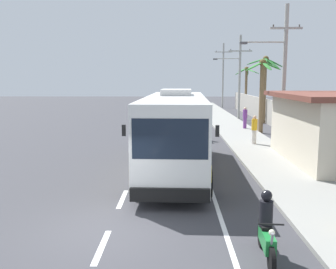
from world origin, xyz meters
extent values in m
plane|color=#3A3A3F|center=(0.00, 0.00, 0.00)|extent=(160.00, 160.00, 0.00)
cube|color=gray|center=(6.80, 10.00, 0.07)|extent=(3.20, 90.00, 0.14)
cube|color=white|center=(0.00, -0.92, 0.00)|extent=(0.16, 2.00, 0.01)
cube|color=white|center=(0.00, 2.89, 0.00)|extent=(0.16, 2.00, 0.01)
cube|color=white|center=(0.00, 6.71, 0.00)|extent=(0.16, 2.00, 0.01)
cube|color=white|center=(0.00, 10.53, 0.00)|extent=(0.16, 2.00, 0.01)
cube|color=white|center=(0.00, 14.34, 0.00)|extent=(0.16, 2.00, 0.01)
cube|color=white|center=(0.00, 18.16, 0.00)|extent=(0.16, 2.00, 0.01)
cube|color=white|center=(0.00, 21.97, 0.00)|extent=(0.16, 2.00, 0.01)
cube|color=white|center=(0.00, 25.79, 0.00)|extent=(0.16, 2.00, 0.01)
cube|color=white|center=(0.00, 29.60, 0.00)|extent=(0.16, 2.00, 0.01)
cube|color=white|center=(0.00, 33.42, 0.00)|extent=(0.16, 2.00, 0.01)
cube|color=white|center=(0.00, 37.23, 0.00)|extent=(0.16, 2.00, 0.01)
cube|color=white|center=(0.00, 41.05, 0.00)|extent=(0.16, 2.00, 0.01)
cube|color=white|center=(0.00, 44.87, 0.00)|extent=(0.16, 2.00, 0.01)
cube|color=white|center=(0.00, 48.68, 0.00)|extent=(0.16, 2.00, 0.01)
cube|color=white|center=(3.25, 15.00, 0.00)|extent=(0.14, 70.00, 0.01)
cube|color=#9E998E|center=(10.60, 14.00, 1.15)|extent=(0.24, 60.00, 2.29)
cube|color=white|center=(1.87, 6.99, 1.91)|extent=(2.94, 10.90, 3.03)
cube|color=#192333|center=(1.88, 7.19, 2.44)|extent=(2.94, 10.04, 0.97)
cube|color=#192333|center=(1.69, 1.62, 2.36)|extent=(2.38, 0.18, 1.27)
cube|color=yellow|center=(1.87, 6.99, 1.22)|extent=(2.97, 10.68, 0.55)
cube|color=black|center=(1.69, 1.53, 0.59)|extent=(2.53, 0.24, 0.44)
cube|color=#B7B7B7|center=(1.92, 8.34, 3.56)|extent=(1.50, 2.43, 0.28)
cube|color=black|center=(3.17, 1.78, 2.59)|extent=(0.12, 0.08, 0.36)
cube|color=black|center=(0.23, 1.88, 2.59)|extent=(0.12, 0.08, 0.36)
cylinder|color=black|center=(3.01, 3.16, 0.52)|extent=(0.35, 1.05, 1.04)
cylinder|color=black|center=(0.48, 3.25, 0.52)|extent=(0.35, 1.05, 1.04)
cylinder|color=black|center=(3.24, 10.19, 0.52)|extent=(0.35, 1.05, 1.04)
cylinder|color=black|center=(0.71, 10.27, 0.52)|extent=(0.35, 1.05, 1.04)
cylinder|color=black|center=(3.92, 14.90, 0.30)|extent=(0.10, 0.60, 0.60)
cylinder|color=black|center=(3.91, 16.26, 0.30)|extent=(0.12, 0.60, 0.60)
cube|color=black|center=(3.91, 15.53, 0.52)|extent=(0.25, 1.10, 0.36)
cube|color=black|center=(3.91, 15.83, 0.72)|extent=(0.24, 0.60, 0.12)
cylinder|color=gray|center=(3.92, 15.02, 0.60)|extent=(0.06, 0.32, 0.67)
cylinder|color=black|center=(3.92, 15.12, 1.04)|extent=(0.56, 0.04, 0.04)
sphere|color=#EAEACC|center=(3.92, 15.00, 0.90)|extent=(0.14, 0.14, 0.14)
cylinder|color=black|center=(3.91, 15.78, 1.04)|extent=(0.32, 0.32, 0.64)
sphere|color=white|center=(3.91, 15.78, 1.49)|extent=(0.26, 0.26, 0.26)
cylinder|color=black|center=(3.94, -2.17, 0.30)|extent=(0.14, 0.61, 0.60)
cylinder|color=black|center=(4.04, -0.81, 0.30)|extent=(0.16, 0.61, 0.60)
cube|color=#1E7F38|center=(3.99, -1.54, 0.52)|extent=(0.32, 1.11, 0.36)
cube|color=black|center=(4.01, -1.24, 0.72)|extent=(0.28, 0.62, 0.12)
cylinder|color=gray|center=(3.95, -2.05, 0.60)|extent=(0.08, 0.32, 0.67)
cylinder|color=black|center=(3.96, -1.95, 1.04)|extent=(0.56, 0.08, 0.04)
sphere|color=#EAEACC|center=(3.95, -2.07, 0.90)|extent=(0.14, 0.14, 0.14)
cylinder|color=black|center=(4.01, -1.29, 1.04)|extent=(0.32, 0.32, 0.64)
sphere|color=black|center=(4.01, -1.29, 1.49)|extent=(0.26, 0.26, 0.26)
cylinder|color=beige|center=(6.85, 13.61, 0.58)|extent=(0.28, 0.28, 0.87)
cylinder|color=gold|center=(6.85, 13.61, 1.36)|extent=(0.36, 0.36, 0.69)
sphere|color=tan|center=(6.85, 13.61, 1.81)|extent=(0.23, 0.23, 0.23)
cylinder|color=#75388E|center=(7.64, 21.08, 0.57)|extent=(0.28, 0.28, 0.86)
cylinder|color=#75388E|center=(7.64, 21.08, 1.34)|extent=(0.36, 0.36, 0.68)
sphere|color=beige|center=(7.64, 21.08, 1.79)|extent=(0.23, 0.23, 0.23)
cylinder|color=#9E9E99|center=(8.34, 12.84, 4.25)|extent=(0.24, 0.24, 8.50)
cube|color=#9E9E99|center=(8.34, 12.84, 7.13)|extent=(1.89, 0.12, 0.12)
cylinder|color=#4C4742|center=(7.58, 12.84, 7.25)|extent=(0.08, 0.08, 0.16)
cylinder|color=#4C4742|center=(9.09, 12.84, 7.25)|extent=(0.08, 0.08, 0.16)
cylinder|color=#9E9E99|center=(7.10, 12.84, 6.34)|extent=(2.48, 0.09, 0.09)
cube|color=#4C4C51|center=(5.86, 12.84, 6.28)|extent=(0.44, 0.24, 0.14)
cylinder|color=#9E9E99|center=(8.47, 29.14, 4.29)|extent=(0.24, 0.24, 8.58)
cube|color=#9E9E99|center=(8.47, 29.14, 6.98)|extent=(2.41, 0.12, 0.12)
cylinder|color=#4C4742|center=(7.51, 29.14, 7.10)|extent=(0.08, 0.08, 0.16)
cylinder|color=#4C4742|center=(9.44, 29.14, 7.10)|extent=(0.08, 0.08, 0.16)
cylinder|color=#9E9E99|center=(7.21, 29.14, 6.23)|extent=(2.52, 0.09, 0.09)
cube|color=#4C4C51|center=(5.95, 29.14, 6.17)|extent=(0.44, 0.24, 0.14)
cylinder|color=#9E9E99|center=(8.84, 45.44, 4.63)|extent=(0.24, 0.24, 9.25)
cube|color=#9E9E99|center=(8.84, 45.44, 8.01)|extent=(2.53, 0.12, 0.12)
cylinder|color=#4C4742|center=(7.83, 45.44, 8.13)|extent=(0.08, 0.08, 0.16)
cylinder|color=#4C4742|center=(9.85, 45.44, 8.13)|extent=(0.08, 0.08, 0.16)
cylinder|color=brown|center=(10.78, 37.75, 2.68)|extent=(0.31, 0.31, 5.36)
ellipsoid|color=#3D893D|center=(11.57, 37.63, 5.13)|extent=(1.67, 0.60, 0.79)
ellipsoid|color=#3D893D|center=(10.98, 38.47, 5.03)|extent=(0.76, 1.59, 0.96)
ellipsoid|color=#3D893D|center=(10.15, 38.18, 5.08)|extent=(1.51, 1.19, 0.89)
ellipsoid|color=#3D893D|center=(10.16, 37.20, 5.24)|extent=(1.52, 1.38, 0.56)
ellipsoid|color=#3D893D|center=(11.12, 36.99, 5.23)|extent=(1.01, 1.69, 0.59)
sphere|color=brown|center=(10.78, 37.75, 5.41)|extent=(0.56, 0.56, 0.56)
cylinder|color=brown|center=(10.28, 25.77, 2.99)|extent=(0.28, 0.28, 5.98)
ellipsoid|color=#28702D|center=(11.13, 25.75, 5.65)|extent=(1.76, 0.39, 0.96)
ellipsoid|color=#28702D|center=(10.78, 26.48, 5.70)|extent=(1.32, 1.68, 0.87)
ellipsoid|color=#28702D|center=(10.24, 26.68, 5.81)|extent=(0.45, 1.88, 0.66)
ellipsoid|color=#28702D|center=(9.47, 26.19, 5.80)|extent=(1.81, 1.18, 0.67)
ellipsoid|color=#28702D|center=(9.46, 25.35, 5.83)|extent=(1.83, 1.17, 0.61)
ellipsoid|color=#28702D|center=(10.06, 24.87, 5.84)|extent=(0.80, 1.90, 0.60)
ellipsoid|color=#28702D|center=(10.74, 25.09, 5.59)|extent=(1.25, 1.60, 1.08)
sphere|color=brown|center=(10.28, 25.77, 6.03)|extent=(0.56, 0.56, 0.56)
cylinder|color=brown|center=(8.53, 19.30, 2.68)|extent=(0.36, 0.36, 5.36)
ellipsoid|color=#337F33|center=(9.26, 19.38, 5.17)|extent=(1.53, 0.53, 0.70)
ellipsoid|color=#337F33|center=(8.72, 20.00, 5.16)|extent=(0.73, 1.54, 0.71)
ellipsoid|color=#337F33|center=(7.94, 19.69, 5.12)|extent=(1.42, 1.11, 0.78)
ellipsoid|color=#337F33|center=(7.89, 18.95, 5.17)|extent=(1.49, 1.04, 0.69)
ellipsoid|color=#337F33|center=(8.68, 18.60, 5.14)|extent=(0.66, 1.52, 0.75)
sphere|color=brown|center=(8.53, 19.30, 5.41)|extent=(0.56, 0.56, 0.56)
camera|label=1|loc=(1.83, -9.86, 4.21)|focal=40.21mm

